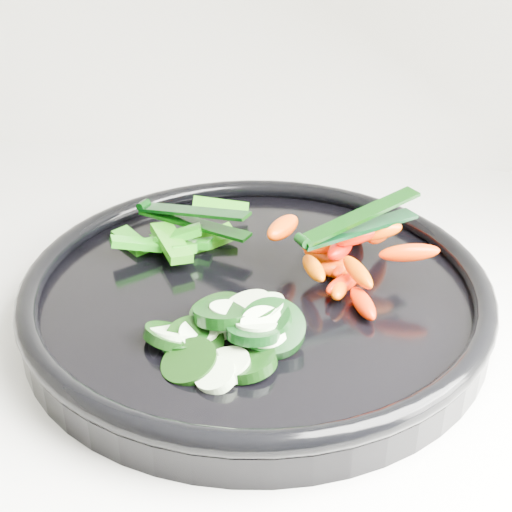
# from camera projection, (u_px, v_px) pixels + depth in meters

# --- Properties ---
(veggie_tray) EXTENTS (0.48, 0.48, 0.04)m
(veggie_tray) POSITION_uv_depth(u_px,v_px,m) (256.00, 293.00, 0.57)
(veggie_tray) COLOR black
(veggie_tray) RESTS_ON counter
(cucumber_pile) EXTENTS (0.13, 0.12, 0.04)m
(cucumber_pile) POSITION_uv_depth(u_px,v_px,m) (228.00, 330.00, 0.51)
(cucumber_pile) COLOR black
(cucumber_pile) RESTS_ON veggie_tray
(carrot_pile) EXTENTS (0.14, 0.17, 0.05)m
(carrot_pile) POSITION_uv_depth(u_px,v_px,m) (345.00, 251.00, 0.59)
(carrot_pile) COLOR #FB1600
(carrot_pile) RESTS_ON veggie_tray
(pepper_pile) EXTENTS (0.12, 0.12, 0.04)m
(pepper_pile) POSITION_uv_depth(u_px,v_px,m) (179.00, 238.00, 0.63)
(pepper_pile) COLOR #10700A
(pepper_pile) RESTS_ON veggie_tray
(tong_carrot) EXTENTS (0.10, 0.08, 0.02)m
(tong_carrot) POSITION_uv_depth(u_px,v_px,m) (356.00, 223.00, 0.56)
(tong_carrot) COLOR black
(tong_carrot) RESTS_ON carrot_pile
(tong_pepper) EXTENTS (0.11, 0.05, 0.02)m
(tong_pepper) POSITION_uv_depth(u_px,v_px,m) (190.00, 216.00, 0.63)
(tong_pepper) COLOR black
(tong_pepper) RESTS_ON pepper_pile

